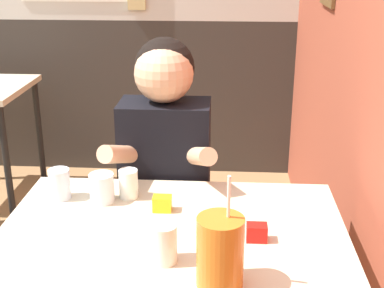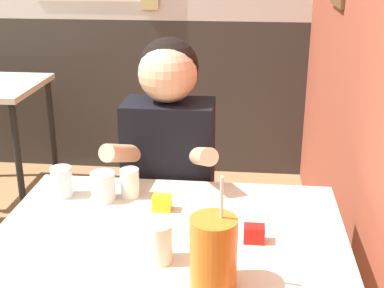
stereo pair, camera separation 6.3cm
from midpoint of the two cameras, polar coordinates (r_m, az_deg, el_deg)
brick_wall_right at (r=2.38m, az=15.59°, el=14.26°), size 0.08×4.69×2.70m
main_table at (r=1.67m, az=-3.17°, el=-11.30°), size 1.05×0.71×0.77m
person_seated at (r=2.11m, az=-3.66°, el=-4.70°), size 0.42×0.41×1.27m
cocktail_pitcher at (r=1.34m, az=1.65°, el=-11.44°), size 0.12×0.12×0.30m
glass_near_pitcher at (r=1.80m, az=-10.59°, el=-4.64°), size 0.08×0.08×0.10m
glass_center at (r=1.82m, az=-7.78°, el=-4.25°), size 0.06×0.06×0.10m
glass_far_side at (r=1.45m, az=-4.29°, el=-10.54°), size 0.07×0.07×0.11m
glass_by_brick at (r=1.86m, az=-14.89°, el=-4.15°), size 0.07×0.07×0.10m
condiment_ketchup at (r=1.57m, az=5.76°, el=-9.38°), size 0.06×0.04×0.05m
condiment_mustard at (r=1.73m, az=-4.24°, el=-6.35°), size 0.06×0.04×0.05m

